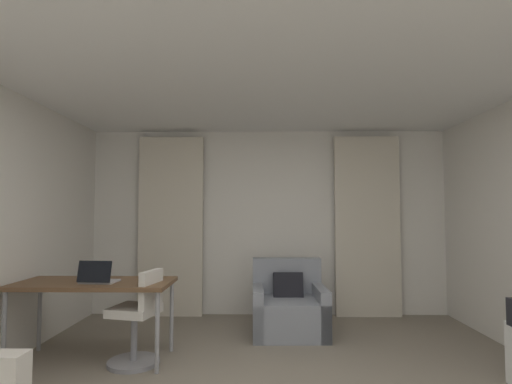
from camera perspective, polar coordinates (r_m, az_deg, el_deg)
name	(u,v)px	position (r m, az deg, el deg)	size (l,w,h in m)	color
wall_window	(269,222)	(5.65, 1.83, -4.33)	(5.12, 0.06, 2.60)	silver
ceiling	(277,35)	(2.89, 3.02, 21.73)	(5.12, 6.12, 0.06)	white
curtain_left_panel	(171,225)	(5.66, -12.24, -4.76)	(0.90, 0.06, 2.50)	beige
curtain_right_panel	(367,226)	(5.72, 15.81, -4.70)	(0.90, 0.06, 2.50)	beige
armchair	(289,309)	(4.89, 4.77, -16.53)	(0.87, 0.81, 0.85)	gray
desk	(95,288)	(4.23, -22.32, -12.68)	(1.48, 0.67, 0.76)	brown
desk_chair	(138,322)	(4.06, -16.69, -17.60)	(0.48, 0.48, 0.88)	gray
laptop	(98,278)	(4.10, -21.89, -11.50)	(0.34, 0.27, 0.22)	#ADADB2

